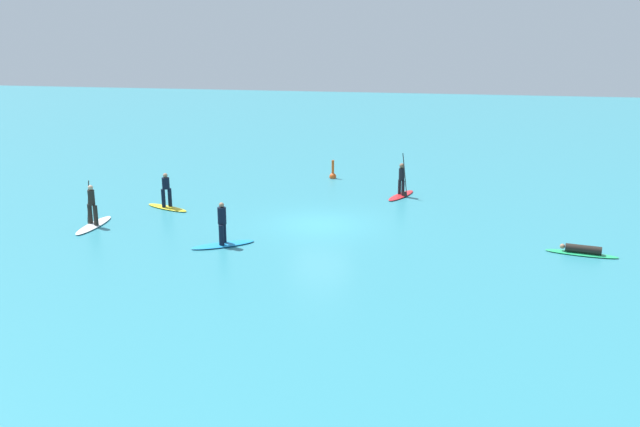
# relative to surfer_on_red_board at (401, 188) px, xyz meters

# --- Properties ---
(ground_plane) EXTENTS (120.00, 120.00, 0.00)m
(ground_plane) POSITION_rel_surfer_on_red_board_xyz_m (-3.17, -5.85, -0.46)
(ground_plane) COLOR teal
(ground_plane) RESTS_ON ground
(surfer_on_red_board) EXTENTS (1.52, 2.69, 2.32)m
(surfer_on_red_board) POSITION_rel_surfer_on_red_board_xyz_m (0.00, 0.00, 0.00)
(surfer_on_red_board) COLOR red
(surfer_on_red_board) RESTS_ON ground_plane
(surfer_on_blue_board) EXTENTS (2.58, 2.11, 1.81)m
(surfer_on_blue_board) POSITION_rel_surfer_on_red_board_xyz_m (-6.45, -9.62, 0.02)
(surfer_on_blue_board) COLOR #1E8CD1
(surfer_on_blue_board) RESTS_ON ground_plane
(surfer_on_white_board) EXTENTS (0.73, 3.00, 2.05)m
(surfer_on_white_board) POSITION_rel_surfer_on_red_board_xyz_m (-12.99, -8.08, -0.03)
(surfer_on_white_board) COLOR white
(surfer_on_white_board) RESTS_ON ground_plane
(surfer_on_yellow_board) EXTENTS (2.58, 1.55, 1.76)m
(surfer_on_yellow_board) POSITION_rel_surfer_on_red_board_xyz_m (-10.99, -4.62, 0.06)
(surfer_on_yellow_board) COLOR yellow
(surfer_on_yellow_board) RESTS_ON ground_plane
(surfer_on_green_board) EXTENTS (2.77, 1.04, 0.40)m
(surfer_on_green_board) POSITION_rel_surfer_on_red_board_xyz_m (7.67, -8.02, -0.31)
(surfer_on_green_board) COLOR #23B266
(surfer_on_green_board) RESTS_ON ground_plane
(marker_buoy) EXTENTS (0.40, 0.40, 1.17)m
(marker_buoy) POSITION_rel_surfer_on_red_board_xyz_m (-4.24, 3.57, -0.24)
(marker_buoy) COLOR #E55119
(marker_buoy) RESTS_ON ground_plane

